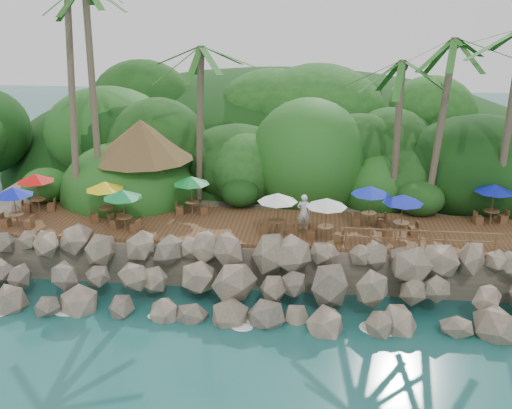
# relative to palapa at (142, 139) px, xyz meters

# --- Properties ---
(ground) EXTENTS (140.00, 140.00, 0.00)m
(ground) POSITION_rel_palapa_xyz_m (6.71, -9.32, -5.79)
(ground) COLOR #19514F
(ground) RESTS_ON ground
(land_base) EXTENTS (32.00, 25.20, 2.10)m
(land_base) POSITION_rel_palapa_xyz_m (6.71, 6.68, -4.74)
(land_base) COLOR gray
(land_base) RESTS_ON ground
(jungle_hill) EXTENTS (44.80, 28.00, 15.40)m
(jungle_hill) POSITION_rel_palapa_xyz_m (6.71, 14.18, -5.79)
(jungle_hill) COLOR #143811
(jungle_hill) RESTS_ON ground
(seawall) EXTENTS (29.00, 4.00, 2.30)m
(seawall) POSITION_rel_palapa_xyz_m (6.71, -7.32, -4.64)
(seawall) COLOR gray
(seawall) RESTS_ON ground
(terrace) EXTENTS (26.00, 5.00, 0.20)m
(terrace) POSITION_rel_palapa_xyz_m (6.71, -3.32, -3.59)
(terrace) COLOR brown
(terrace) RESTS_ON land_base
(jungle_foliage) EXTENTS (44.00, 16.00, 12.00)m
(jungle_foliage) POSITION_rel_palapa_xyz_m (6.71, 5.68, -5.79)
(jungle_foliage) COLOR #143811
(jungle_foliage) RESTS_ON ground
(foam_line) EXTENTS (25.20, 0.80, 0.06)m
(foam_line) POSITION_rel_palapa_xyz_m (6.71, -9.02, -5.76)
(foam_line) COLOR white
(foam_line) RESTS_ON ground
(palms) EXTENTS (28.28, 7.11, 13.95)m
(palms) POSITION_rel_palapa_xyz_m (7.72, -0.52, 6.27)
(palms) COLOR brown
(palms) RESTS_ON ground
(palapa) EXTENTS (5.70, 5.70, 4.60)m
(palapa) POSITION_rel_palapa_xyz_m (0.00, 0.00, 0.00)
(palapa) COLOR brown
(palapa) RESTS_ON ground
(dining_clusters) EXTENTS (25.54, 5.05, 2.10)m
(dining_clusters) POSITION_rel_palapa_xyz_m (5.51, -3.57, -1.75)
(dining_clusters) COLOR brown
(dining_clusters) RESTS_ON terrace
(railing) EXTENTS (8.30, 0.10, 1.00)m
(railing) POSITION_rel_palapa_xyz_m (14.95, -5.67, -2.89)
(railing) COLOR brown
(railing) RESTS_ON terrace
(waiter) EXTENTS (0.69, 0.48, 1.83)m
(waiter) POSITION_rel_palapa_xyz_m (9.10, -3.67, -2.57)
(waiter) COLOR white
(waiter) RESTS_ON terrace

